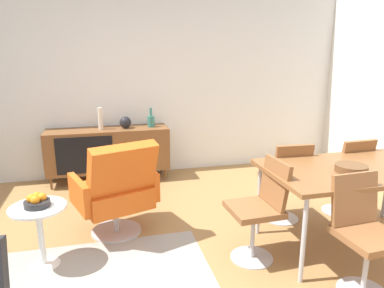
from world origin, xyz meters
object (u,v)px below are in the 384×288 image
sideboard (108,149)px  dining_chair_near_window (261,206)px  lounge_chair_red (117,189)px  vase_sculptural_dark (125,122)px  dining_table (357,172)px  vase_ceramic_small (100,118)px  vase_cobalt (151,121)px  dining_chair_front_left (364,230)px  wooden_bowl_on_table (351,168)px  dining_chair_back_left (286,178)px  side_table_round (40,229)px  fruit_bowl (37,201)px  dining_chair_back_right (347,173)px

sideboard → dining_chair_near_window: bearing=-62.5°
sideboard → lounge_chair_red: lounge_chair_red is taller
vase_sculptural_dark → lounge_chair_red: lounge_chair_red is taller
dining_table → vase_ceramic_small: bearing=133.4°
vase_cobalt → dining_chair_front_left: 3.06m
dining_chair_near_window → sideboard: bearing=117.5°
lounge_chair_red → vase_ceramic_small: bearing=94.4°
wooden_bowl_on_table → dining_chair_back_left: 0.75m
dining_chair_near_window → vase_ceramic_small: bearing=119.0°
vase_ceramic_small → side_table_round: (-0.51, -1.93, -0.54)m
dining_chair_back_left → fruit_bowl: (-2.30, -0.23, 0.09)m
vase_cobalt → vase_ceramic_small: bearing=180.0°
vase_cobalt → wooden_bowl_on_table: bearing=-60.4°
dining_chair_near_window → side_table_round: bearing=169.5°
vase_sculptural_dark → dining_table: 2.91m
wooden_bowl_on_table → dining_chair_back_right: (0.49, 0.66, -0.30)m
vase_cobalt → vase_sculptural_dark: vase_cobalt is taller
vase_cobalt → dining_chair_back_right: 2.52m
wooden_bowl_on_table → dining_chair_near_window: size_ratio=0.30×
sideboard → dining_chair_back_right: dining_chair_back_right is taller
vase_cobalt → side_table_round: vase_cobalt is taller
dining_table → fruit_bowl: bearing=172.9°
vase_ceramic_small → side_table_round: bearing=-104.7°
lounge_chair_red → dining_chair_back_left: bearing=-4.6°
dining_chair_back_right → dining_chair_back_left: (-0.71, -0.00, 0.00)m
vase_ceramic_small → lounge_chair_red: (0.12, -1.57, -0.40)m
vase_ceramic_small → dining_chair_back_left: 2.50m
dining_chair_near_window → side_table_round: 1.80m
vase_ceramic_small → fruit_bowl: bearing=-104.8°
lounge_chair_red → vase_cobalt: bearing=70.9°
dining_chair_front_left → dining_chair_back_left: bearing=90.0°
dining_table → wooden_bowl_on_table: (-0.14, -0.10, 0.07)m
dining_table → dining_chair_near_window: (-0.89, 0.00, -0.23)m
sideboard → wooden_bowl_on_table: 3.06m
dining_table → dining_chair_near_window: bearing=179.8°
sideboard → vase_cobalt: vase_cobalt is taller
vase_ceramic_small → wooden_bowl_on_table: bearing=-49.7°
sideboard → dining_table: bearing=-47.6°
sideboard → dining_chair_front_left: size_ratio=1.87×
vase_ceramic_small → dining_chair_back_right: vase_ceramic_small is taller
side_table_round → lounge_chair_red: bearing=30.1°
vase_ceramic_small → dining_chair_front_left: size_ratio=0.34×
wooden_bowl_on_table → dining_chair_back_left: size_ratio=0.30×
dining_chair_front_left → sideboard: bearing=121.3°
dining_chair_back_left → lounge_chair_red: (-1.67, 0.13, -0.00)m
vase_sculptural_dark → vase_cobalt: bearing=0.0°
vase_cobalt → dining_chair_back_left: vase_cobalt is taller
dining_table → dining_chair_front_left: (-0.35, -0.56, -0.23)m
vase_cobalt → dining_table: 2.71m
dining_chair_back_right → dining_chair_back_left: size_ratio=1.00×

